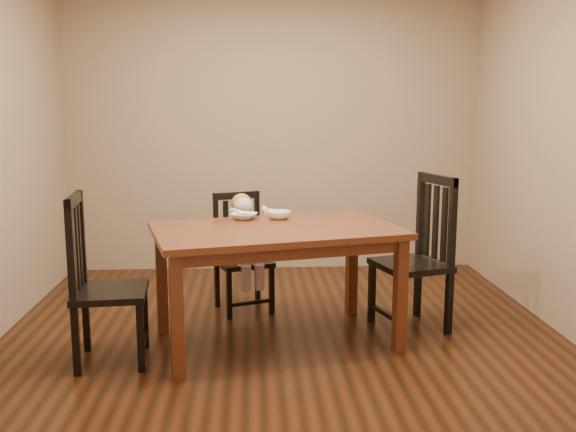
{
  "coord_description": "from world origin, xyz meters",
  "views": [
    {
      "loc": [
        -0.21,
        -4.3,
        1.63
      ],
      "look_at": [
        0.05,
        0.25,
        0.83
      ],
      "focal_mm": 40.0,
      "sensor_mm": 36.0,
      "label": 1
    }
  ],
  "objects": [
    {
      "name": "dining_table",
      "position": [
        -0.05,
        -0.05,
        0.72
      ],
      "size": [
        1.81,
        1.34,
        0.81
      ],
      "rotation": [
        0.0,
        0.0,
        0.25
      ],
      "color": "#502312",
      "rests_on": "room"
    },
    {
      "name": "chair_left",
      "position": [
        -1.17,
        -0.34,
        0.52
      ],
      "size": [
        0.49,
        0.51,
        1.08
      ],
      "rotation": [
        0.0,
        0.0,
        -1.47
      ],
      "color": "black",
      "rests_on": "room"
    },
    {
      "name": "room",
      "position": [
        0.0,
        0.0,
        1.35
      ],
      "size": [
        4.01,
        4.01,
        2.71
      ],
      "color": "#411E0D",
      "rests_on": "ground"
    },
    {
      "name": "chair_child",
      "position": [
        -0.3,
        0.69,
        0.45
      ],
      "size": [
        0.51,
        0.5,
        0.94
      ],
      "rotation": [
        0.0,
        0.0,
        3.48
      ],
      "color": "black",
      "rests_on": "room"
    },
    {
      "name": "bowl_veg",
      "position": [
        -0.02,
        0.27,
        0.84
      ],
      "size": [
        0.19,
        0.19,
        0.06
      ],
      "primitive_type": "imported",
      "rotation": [
        0.0,
        0.0,
        0.03
      ],
      "color": "white",
      "rests_on": "dining_table"
    },
    {
      "name": "bowl_peas",
      "position": [
        -0.27,
        0.26,
        0.83
      ],
      "size": [
        0.24,
        0.24,
        0.05
      ],
      "primitive_type": "imported",
      "rotation": [
        0.0,
        0.0,
        -0.4
      ],
      "color": "white",
      "rests_on": "dining_table"
    },
    {
      "name": "fork",
      "position": [
        -0.3,
        0.24,
        0.85
      ],
      "size": [
        0.1,
        0.08,
        0.04
      ],
      "rotation": [
        0.0,
        0.0,
        0.94
      ],
      "color": "silver",
      "rests_on": "bowl_peas"
    },
    {
      "name": "chair_right",
      "position": [
        0.99,
        0.19,
        0.54
      ],
      "size": [
        0.59,
        0.6,
        1.13
      ],
      "rotation": [
        0.0,
        0.0,
        1.87
      ],
      "color": "black",
      "rests_on": "room"
    },
    {
      "name": "toddler",
      "position": [
        -0.28,
        0.65,
        0.57
      ],
      "size": [
        0.39,
        0.43,
        0.49
      ],
      "primitive_type": null,
      "rotation": [
        0.0,
        0.0,
        3.48
      ],
      "color": "silver",
      "rests_on": "chair_child"
    }
  ]
}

